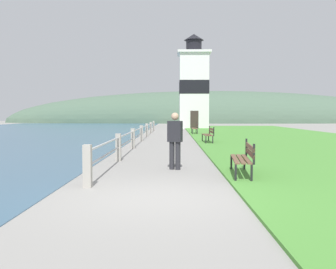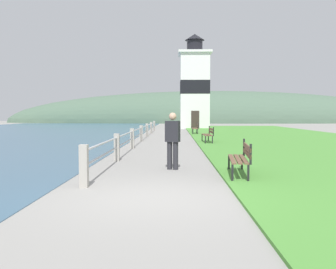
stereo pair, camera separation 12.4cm
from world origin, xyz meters
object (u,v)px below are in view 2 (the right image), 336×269
at_px(park_bench_midway, 209,134).
at_px(lighthouse, 195,86).
at_px(park_bench_near, 241,156).
at_px(person_strolling, 173,139).
at_px(park_bench_far, 196,127).

relative_size(park_bench_midway, lighthouse, 0.18).
bearing_deg(park_bench_near, person_strolling, -29.52).
bearing_deg(park_bench_far, park_bench_midway, 91.79).
height_order(lighthouse, person_strolling, lighthouse).
bearing_deg(park_bench_midway, lighthouse, -92.39).
height_order(park_bench_near, park_bench_midway, same).
bearing_deg(park_bench_midway, person_strolling, 77.46).
relative_size(park_bench_midway, person_strolling, 1.16).
relative_size(park_bench_far, person_strolling, 1.18).
bearing_deg(person_strolling, park_bench_far, 13.67).
bearing_deg(park_bench_midway, park_bench_far, -90.40).
distance_m(park_bench_near, park_bench_far, 20.85).
bearing_deg(lighthouse, park_bench_far, -92.39).
height_order(park_bench_far, person_strolling, person_strolling).
bearing_deg(park_bench_near, park_bench_midway, -85.15).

